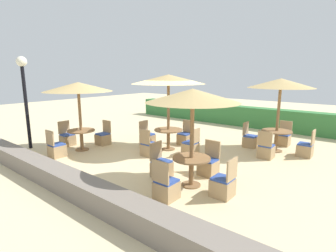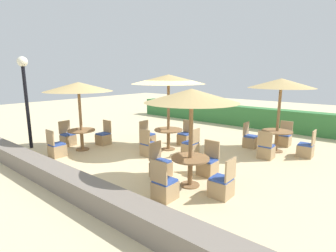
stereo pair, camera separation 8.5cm
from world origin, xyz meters
TOP-DOWN VIEW (x-y plane):
  - ground_plane at (0.00, 0.00)m, footprint 40.00×40.00m
  - hedge_row at (0.00, 6.60)m, footprint 13.00×0.70m
  - stone_border at (0.00, -3.47)m, footprint 10.00×0.56m
  - lamp_post at (-4.18, -2.38)m, footprint 0.36×0.36m
  - parasol_front_right at (2.33, -1.37)m, footprint 2.23×2.23m
  - round_table_front_right at (2.33, -1.37)m, footprint 0.93×0.93m
  - patio_chair_front_right_west at (1.38, -1.40)m, footprint 0.46×0.46m
  - patio_chair_front_right_south at (2.29, -2.31)m, footprint 0.46×0.46m
  - patio_chair_front_right_north at (2.30, -0.47)m, footprint 0.46×0.46m
  - patio_chair_front_right_east at (3.22, -1.40)m, footprint 0.46×0.46m
  - parasol_back_right at (3.04, 2.95)m, footprint 2.20×2.20m
  - round_table_back_right at (3.04, 2.95)m, footprint 1.03×1.03m
  - patio_chair_back_right_north at (3.03, 3.94)m, footprint 0.46×0.46m
  - patio_chair_back_right_east at (4.01, 2.94)m, footprint 0.46×0.46m
  - patio_chair_back_right_south at (3.03, 1.96)m, footprint 0.46×0.46m
  - patio_chair_back_right_west at (2.11, 2.90)m, footprint 0.46×0.46m
  - parasol_front_left at (-2.46, -1.32)m, footprint 2.36×2.36m
  - round_table_front_left at (-2.46, -1.32)m, footprint 0.96×0.96m
  - patio_chair_front_left_north at (-2.48, -0.35)m, footprint 0.46×0.46m
  - patio_chair_front_left_west at (-3.46, -1.30)m, footprint 0.46×0.46m
  - patio_chair_front_left_south at (-2.41, -2.30)m, footprint 0.46×0.46m
  - parasol_center at (-0.08, 0.72)m, footprint 2.59×2.59m
  - round_table_center at (-0.08, 0.72)m, footprint 1.02×1.02m
  - patio_chair_center_south at (-0.12, -0.27)m, footprint 0.46×0.46m
  - patio_chair_center_east at (0.92, 0.70)m, footprint 0.46×0.46m
  - patio_chair_center_west at (-1.09, 0.67)m, footprint 0.46×0.46m
  - patio_chair_center_north at (-0.02, 1.67)m, footprint 0.46×0.46m

SIDE VIEW (x-z plane):
  - ground_plane at x=0.00m, z-range 0.00..0.00m
  - stone_border at x=0.00m, z-range 0.00..0.47m
  - patio_chair_front_right_west at x=1.38m, z-range -0.20..0.73m
  - patio_chair_front_right_south at x=2.29m, z-range -0.20..0.73m
  - patio_chair_front_right_north at x=2.30m, z-range -0.20..0.73m
  - patio_chair_front_right_east at x=3.22m, z-range -0.20..0.73m
  - patio_chair_back_right_north at x=3.03m, z-range -0.20..0.73m
  - patio_chair_back_right_east at x=4.01m, z-range -0.20..0.73m
  - patio_chair_back_right_south at x=3.03m, z-range -0.20..0.73m
  - patio_chair_back_right_west at x=2.11m, z-range -0.20..0.73m
  - patio_chair_front_left_north at x=-2.48m, z-range -0.20..0.73m
  - patio_chair_front_left_west at x=-3.46m, z-range -0.20..0.73m
  - patio_chair_front_left_south at x=-2.41m, z-range -0.20..0.73m
  - patio_chair_center_south at x=-0.12m, z-range -0.20..0.73m
  - patio_chair_center_east at x=0.92m, z-range -0.20..0.73m
  - patio_chair_center_west at x=-1.09m, z-range -0.20..0.73m
  - patio_chair_center_north at x=-0.02m, z-range -0.20..0.73m
  - hedge_row at x=0.00m, z-range 0.00..1.02m
  - round_table_front_right at x=2.33m, z-range 0.18..0.91m
  - round_table_front_left at x=-2.46m, z-range 0.19..0.93m
  - round_table_center at x=-0.08m, z-range 0.21..0.95m
  - round_table_back_right at x=3.04m, z-range 0.21..0.96m
  - parasol_front_right at x=2.33m, z-range 1.02..3.41m
  - parasol_front_left at x=-2.46m, z-range 1.04..3.48m
  - lamp_post at x=-4.18m, z-range 0.69..4.01m
  - parasol_back_right at x=3.04m, z-range 1.11..3.67m
  - parasol_center at x=-0.08m, z-range 1.17..3.87m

